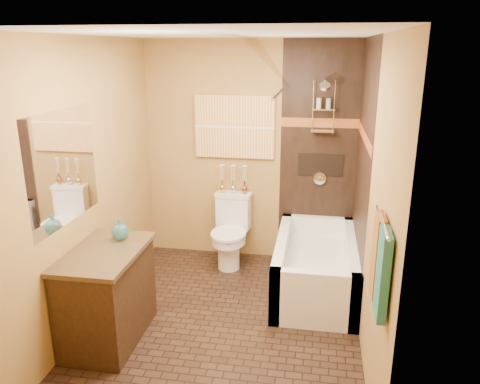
% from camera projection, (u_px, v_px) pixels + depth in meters
% --- Properties ---
extents(floor, '(3.00, 3.00, 0.00)m').
position_uv_depth(floor, '(225.00, 322.00, 4.27)').
color(floor, black).
rests_on(floor, ground).
extents(wall_left, '(0.02, 3.00, 2.50)m').
position_uv_depth(wall_left, '(89.00, 185.00, 4.10)').
color(wall_left, '#AF8544').
rests_on(wall_left, floor).
extents(wall_right, '(0.02, 3.00, 2.50)m').
position_uv_depth(wall_right, '(371.00, 199.00, 3.71)').
color(wall_right, '#AF8544').
rests_on(wall_right, floor).
extents(wall_back, '(2.40, 0.02, 2.50)m').
position_uv_depth(wall_back, '(250.00, 153.00, 5.32)').
color(wall_back, '#AF8544').
rests_on(wall_back, floor).
extents(wall_front, '(2.40, 0.02, 2.50)m').
position_uv_depth(wall_front, '(166.00, 273.00, 2.49)').
color(wall_front, '#AF8544').
rests_on(wall_front, floor).
extents(ceiling, '(3.00, 3.00, 0.00)m').
position_uv_depth(ceiling, '(221.00, 34.00, 3.53)').
color(ceiling, silver).
rests_on(ceiling, wall_back).
extents(alcove_tile_back, '(0.85, 0.01, 2.50)m').
position_uv_depth(alcove_tile_back, '(319.00, 156.00, 5.18)').
color(alcove_tile_back, black).
rests_on(alcove_tile_back, wall_back).
extents(alcove_tile_right, '(0.01, 1.50, 2.50)m').
position_uv_depth(alcove_tile_right, '(362.00, 175.00, 4.42)').
color(alcove_tile_right, black).
rests_on(alcove_tile_right, wall_right).
extents(mosaic_band_back, '(0.85, 0.01, 0.10)m').
position_uv_depth(mosaic_band_back, '(320.00, 123.00, 5.06)').
color(mosaic_band_back, maroon).
rests_on(mosaic_band_back, alcove_tile_back).
extents(mosaic_band_right, '(0.01, 1.50, 0.10)m').
position_uv_depth(mosaic_band_right, '(364.00, 136.00, 4.31)').
color(mosaic_band_right, maroon).
rests_on(mosaic_band_right, alcove_tile_right).
extents(alcove_niche, '(0.50, 0.01, 0.25)m').
position_uv_depth(alcove_niche, '(320.00, 165.00, 5.20)').
color(alcove_niche, black).
rests_on(alcove_niche, alcove_tile_back).
extents(shower_fixtures, '(0.24, 0.33, 1.16)m').
position_uv_depth(shower_fixtures, '(323.00, 120.00, 4.95)').
color(shower_fixtures, silver).
rests_on(shower_fixtures, floor).
extents(curtain_rod, '(0.03, 1.55, 0.03)m').
position_uv_depth(curtain_rod, '(281.00, 91.00, 4.32)').
color(curtain_rod, silver).
rests_on(curtain_rod, wall_back).
extents(towel_bar, '(0.02, 0.55, 0.02)m').
position_uv_depth(towel_bar, '(382.00, 221.00, 2.67)').
color(towel_bar, silver).
rests_on(towel_bar, wall_right).
extents(towel_teal, '(0.05, 0.22, 0.52)m').
position_uv_depth(towel_teal, '(383.00, 274.00, 2.63)').
color(towel_teal, '#1F6A62').
rests_on(towel_teal, towel_bar).
extents(towel_rust, '(0.05, 0.22, 0.52)m').
position_uv_depth(towel_rust, '(378.00, 255.00, 2.87)').
color(towel_rust, brown).
rests_on(towel_rust, towel_bar).
extents(sunset_painting, '(0.90, 0.04, 0.70)m').
position_uv_depth(sunset_painting, '(234.00, 127.00, 5.23)').
color(sunset_painting, orange).
rests_on(sunset_painting, wall_back).
extents(vanity_mirror, '(0.01, 1.00, 0.90)m').
position_uv_depth(vanity_mirror, '(64.00, 168.00, 3.65)').
color(vanity_mirror, white).
rests_on(vanity_mirror, wall_left).
extents(bathtub, '(0.80, 1.50, 0.55)m').
position_uv_depth(bathtub, '(315.00, 270.00, 4.78)').
color(bathtub, white).
rests_on(bathtub, floor).
extents(toilet, '(0.42, 0.62, 0.80)m').
position_uv_depth(toilet, '(231.00, 231.00, 5.32)').
color(toilet, white).
rests_on(toilet, floor).
extents(vanity, '(0.57, 0.92, 0.81)m').
position_uv_depth(vanity, '(107.00, 295.00, 3.93)').
color(vanity, black).
rests_on(vanity, floor).
extents(teal_bottle, '(0.18, 0.18, 0.23)m').
position_uv_depth(teal_bottle, '(120.00, 229.00, 4.01)').
color(teal_bottle, '#246D6D').
rests_on(teal_bottle, vanity).
extents(bud_vases, '(0.33, 0.07, 0.32)m').
position_uv_depth(bud_vases, '(233.00, 178.00, 5.32)').
color(bud_vases, gold).
rests_on(bud_vases, toilet).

